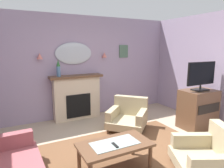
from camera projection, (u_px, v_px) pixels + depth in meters
name	position (u px, v px, depth m)	size (l,w,h in m)	color
wall_back	(78.00, 67.00, 5.32)	(6.47, 0.10, 2.69)	#9E8CA8
patterned_rug	(128.00, 160.00, 3.33)	(3.20, 2.40, 0.01)	brown
fireplace	(77.00, 97.00, 5.21)	(1.36, 0.36, 1.16)	beige
mantel_vase_centre	(58.00, 68.00, 4.83)	(0.10, 0.10, 0.41)	#4C7093
wall_mirror	(74.00, 53.00, 5.12)	(0.96, 0.06, 0.56)	#B2BCC6
wall_sconce_left	(40.00, 56.00, 4.70)	(0.14, 0.14, 0.14)	#D17066
wall_sconce_right	(104.00, 55.00, 5.47)	(0.14, 0.14, 0.14)	#D17066
framed_picture	(124.00, 51.00, 5.80)	(0.28, 0.03, 0.36)	#4C6B56
coffee_table	(115.00, 147.00, 3.00)	(1.10, 0.60, 0.45)	brown
tv_remote	(115.00, 145.00, 2.91)	(0.04, 0.16, 0.02)	black
armchair_near_fireplace	(128.00, 116.00, 4.59)	(1.15, 1.14, 0.71)	tan
armchair_by_coffee_table	(210.00, 155.00, 2.93)	(1.09, 1.08, 0.71)	tan
tv_cabinet	(198.00, 109.00, 4.62)	(0.80, 0.57, 0.90)	brown
tv_flatscreen	(201.00, 75.00, 4.46)	(0.84, 0.24, 0.65)	black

